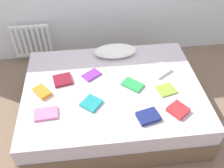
{
  "coord_description": "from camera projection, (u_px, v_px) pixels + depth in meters",
  "views": [
    {
      "loc": [
        -0.22,
        -1.91,
        2.39
      ],
      "look_at": [
        0.0,
        0.05,
        0.48
      ],
      "focal_mm": 39.0,
      "sensor_mm": 36.0,
      "label": 1
    }
  ],
  "objects": [
    {
      "name": "textbook_orange",
      "position": [
        42.0,
        92.0,
        2.6
      ],
      "size": [
        0.21,
        0.23,
        0.05
      ],
      "primitive_type": "cube",
      "rotation": [
        0.0,
        0.0,
        -0.92
      ],
      "color": "orange",
      "rests_on": "bed"
    },
    {
      "name": "textbook_purple",
      "position": [
        92.0,
        75.0,
        2.81
      ],
      "size": [
        0.24,
        0.22,
        0.03
      ],
      "primitive_type": "cube",
      "rotation": [
        0.0,
        0.0,
        0.64
      ],
      "color": "purple",
      "rests_on": "bed"
    },
    {
      "name": "textbook_lime",
      "position": [
        166.0,
        90.0,
        2.64
      ],
      "size": [
        0.22,
        0.21,
        0.02
      ],
      "primitive_type": "cube",
      "rotation": [
        0.0,
        0.0,
        0.26
      ],
      "color": "#8CC638",
      "rests_on": "bed"
    },
    {
      "name": "bed",
      "position": [
        112.0,
        101.0,
        2.87
      ],
      "size": [
        2.0,
        1.5,
        0.5
      ],
      "color": "brown",
      "rests_on": "ground"
    },
    {
      "name": "textbook_navy",
      "position": [
        148.0,
        116.0,
        2.36
      ],
      "size": [
        0.24,
        0.2,
        0.04
      ],
      "primitive_type": "cube",
      "rotation": [
        0.0,
        0.0,
        0.24
      ],
      "color": "navy",
      "rests_on": "bed"
    },
    {
      "name": "textbook_pink",
      "position": [
        46.0,
        114.0,
        2.39
      ],
      "size": [
        0.24,
        0.17,
        0.03
      ],
      "primitive_type": "cube",
      "rotation": [
        0.0,
        0.0,
        0.07
      ],
      "color": "pink",
      "rests_on": "bed"
    },
    {
      "name": "textbook_white",
      "position": [
        160.0,
        71.0,
        2.86
      ],
      "size": [
        0.3,
        0.28,
        0.04
      ],
      "primitive_type": "cube",
      "rotation": [
        0.0,
        0.0,
        0.59
      ],
      "color": "white",
      "rests_on": "bed"
    },
    {
      "name": "textbook_maroon",
      "position": [
        63.0,
        80.0,
        2.74
      ],
      "size": [
        0.24,
        0.23,
        0.03
      ],
      "primitive_type": "cube",
      "rotation": [
        0.0,
        0.0,
        0.22
      ],
      "color": "maroon",
      "rests_on": "bed"
    },
    {
      "name": "textbook_teal",
      "position": [
        91.0,
        103.0,
        2.49
      ],
      "size": [
        0.25,
        0.25,
        0.03
      ],
      "primitive_type": "cube",
      "rotation": [
        0.0,
        0.0,
        0.88
      ],
      "color": "teal",
      "rests_on": "bed"
    },
    {
      "name": "pillow",
      "position": [
        115.0,
        51.0,
        3.05
      ],
      "size": [
        0.54,
        0.26,
        0.13
      ],
      "primitive_type": "ellipsoid",
      "color": "white",
      "rests_on": "bed"
    },
    {
      "name": "radiator",
      "position": [
        32.0,
        41.0,
        3.56
      ],
      "size": [
        0.55,
        0.04,
        0.51
      ],
      "color": "white",
      "rests_on": "ground"
    },
    {
      "name": "ground_plane",
      "position": [
        112.0,
        114.0,
        3.05
      ],
      "size": [
        8.0,
        8.0,
        0.0
      ],
      "primitive_type": "plane",
      "color": "#7F6651"
    },
    {
      "name": "textbook_green",
      "position": [
        133.0,
        85.0,
        2.69
      ],
      "size": [
        0.27,
        0.26,
        0.03
      ],
      "primitive_type": "cube",
      "rotation": [
        0.0,
        0.0,
        -0.73
      ],
      "color": "green",
      "rests_on": "bed"
    },
    {
      "name": "textbook_red",
      "position": [
        178.0,
        110.0,
        2.42
      ],
      "size": [
        0.24,
        0.24,
        0.05
      ],
      "primitive_type": "cube",
      "rotation": [
        0.0,
        0.0,
        -0.95
      ],
      "color": "red",
      "rests_on": "bed"
    }
  ]
}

